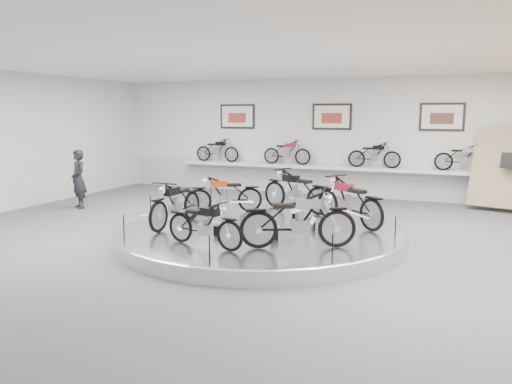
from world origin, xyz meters
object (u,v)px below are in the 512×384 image
at_px(shelf, 329,167).
at_px(bike_f, 298,220).
at_px(bike_b, 296,190).
at_px(bike_e, 204,224).
at_px(bike_c, 225,194).
at_px(bike_d, 176,203).
at_px(display_platform, 260,233).
at_px(visitor, 79,179).
at_px(bike_a, 349,201).

bearing_deg(shelf, bike_f, -80.43).
height_order(shelf, bike_f, bike_f).
distance_m(bike_b, bike_e, 4.05).
height_order(shelf, bike_b, bike_b).
height_order(bike_c, bike_d, bike_d).
bearing_deg(shelf, display_platform, -90.00).
distance_m(bike_d, bike_e, 1.97).
xyz_separation_m(bike_c, visitor, (-4.99, 0.38, 0.10)).
bearing_deg(bike_c, bike_e, 76.50).
bearing_deg(bike_d, bike_f, 76.55).
height_order(display_platform, shelf, shelf).
relative_size(bike_a, bike_e, 1.23).
bearing_deg(bike_a, display_platform, 65.43).
distance_m(shelf, bike_c, 5.42).
relative_size(bike_c, bike_f, 0.88).
xyz_separation_m(bike_a, visitor, (-8.19, 0.60, 0.03)).
height_order(bike_e, bike_f, bike_f).
xyz_separation_m(bike_a, bike_f, (-0.48, -2.32, -0.00)).
relative_size(display_platform, shelf, 0.58).
bearing_deg(bike_e, bike_d, 148.46).
relative_size(display_platform, bike_a, 3.43).
height_order(shelf, visitor, visitor).
relative_size(shelf, bike_a, 5.89).
distance_m(bike_c, bike_d, 1.80).
relative_size(bike_b, bike_c, 1.13).
height_order(shelf, bike_a, bike_a).
distance_m(display_platform, bike_e, 2.07).
bearing_deg(display_platform, shelf, 90.00).
xyz_separation_m(bike_e, visitor, (-6.05, 3.50, 0.13)).
relative_size(bike_f, visitor, 1.06).
xyz_separation_m(bike_d, visitor, (-4.62, 2.14, 0.06)).
xyz_separation_m(bike_c, bike_e, (1.06, -3.12, -0.04)).
relative_size(display_platform, bike_d, 3.63).
bearing_deg(bike_e, bike_f, 31.08).
height_order(bike_b, bike_e, bike_b).
bearing_deg(bike_e, display_platform, 91.61).
bearing_deg(bike_c, bike_f, 104.77).
distance_m(bike_f, visitor, 8.25).
distance_m(display_platform, bike_d, 2.00).
relative_size(bike_c, bike_e, 1.08).
bearing_deg(bike_b, shelf, -64.45).
xyz_separation_m(bike_a, bike_e, (-2.15, -2.90, -0.10)).
height_order(bike_f, visitor, visitor).
relative_size(display_platform, bike_f, 3.44).
relative_size(shelf, visitor, 6.27).
bearing_deg(visitor, bike_d, 4.63).
xyz_separation_m(display_platform, bike_e, (-0.36, -1.95, 0.59)).
bearing_deg(bike_d, bike_a, 114.00).
relative_size(bike_c, visitor, 0.93).
bearing_deg(bike_d, bike_b, 143.93).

